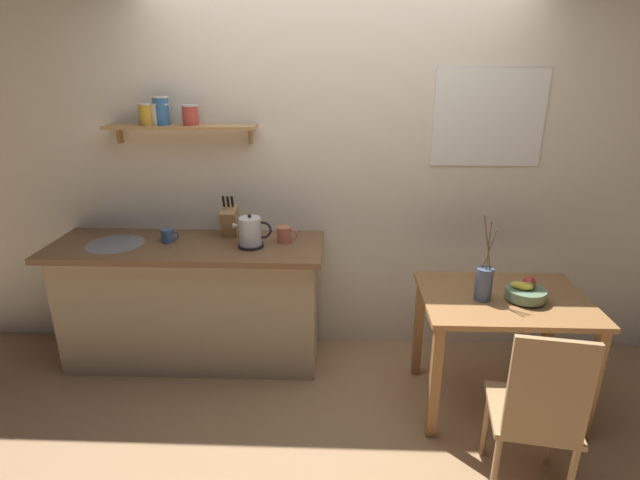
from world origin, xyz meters
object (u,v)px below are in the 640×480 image
dining_table (502,316)px  electric_kettle (251,233)px  coffee_mug_by_sink (168,236)px  knife_block (230,220)px  fruit_bowl (526,292)px  twig_vase (484,283)px  dining_chair_near (537,411)px  coffee_mug_spare (285,235)px

dining_table → electric_kettle: 1.64m
electric_kettle → coffee_mug_by_sink: size_ratio=2.05×
knife_block → electric_kettle: bearing=-49.1°
dining_table → knife_block: (-1.73, 0.59, 0.38)m
fruit_bowl → twig_vase: 0.25m
dining_table → electric_kettle: electric_kettle is taller
dining_chair_near → coffee_mug_spare: (-1.29, 1.21, 0.42)m
coffee_mug_spare → dining_table: bearing=-19.8°
fruit_bowl → coffee_mug_by_sink: coffee_mug_by_sink is taller
dining_table → knife_block: 1.87m
fruit_bowl → coffee_mug_spare: 1.54m
fruit_bowl → twig_vase: bearing=-179.6°
electric_kettle → knife_block: 0.27m
dining_table → dining_chair_near: size_ratio=0.99×
knife_block → coffee_mug_by_sink: size_ratio=2.42×
fruit_bowl → knife_block: size_ratio=0.76×
coffee_mug_spare → knife_block: bearing=164.4°
dining_chair_near → coffee_mug_by_sink: coffee_mug_by_sink is taller
knife_block → coffee_mug_spare: 0.41m
twig_vase → electric_kettle: 1.47m
fruit_bowl → coffee_mug_spare: size_ratio=1.61×
dining_chair_near → dining_table: bearing=86.1°
dining_chair_near → knife_block: size_ratio=3.26×
electric_kettle → coffee_mug_spare: bearing=24.8°
twig_vase → coffee_mug_by_sink: bearing=166.0°
electric_kettle → coffee_mug_by_sink: bearing=172.7°
fruit_bowl → coffee_mug_by_sink: size_ratio=1.84×
dining_chair_near → coffee_mug_by_sink: bearing=150.2°
twig_vase → knife_block: 1.71m
dining_table → knife_block: knife_block is taller
dining_table → dining_chair_near: 0.74m
dining_chair_near → fruit_bowl: bearing=77.8°
knife_block → fruit_bowl: bearing=-18.9°
dining_table → coffee_mug_by_sink: coffee_mug_by_sink is taller
coffee_mug_spare → fruit_bowl: bearing=-19.8°
dining_chair_near → knife_block: (-1.68, 1.32, 0.48)m
knife_block → coffee_mug_by_sink: bearing=-161.7°
electric_kettle → knife_block: size_ratio=0.85×
dining_chair_near → coffee_mug_by_sink: (-2.08, 1.19, 0.41)m
electric_kettle → knife_block: (-0.18, 0.21, 0.02)m
dining_table → fruit_bowl: size_ratio=4.27×
dining_chair_near → knife_block: bearing=141.8°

